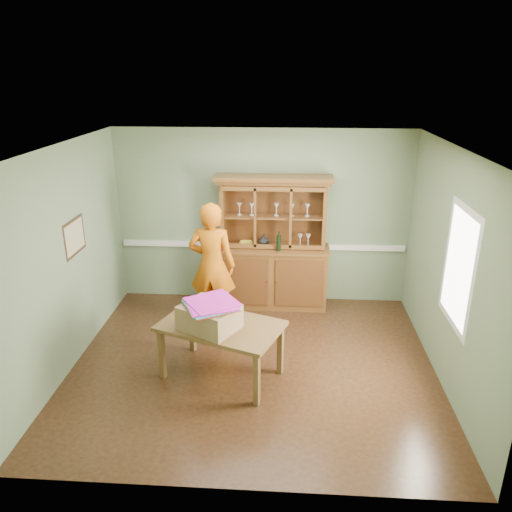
# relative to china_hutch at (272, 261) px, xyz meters

# --- Properties ---
(floor) EXTENTS (4.50, 4.50, 0.00)m
(floor) POSITION_rel_china_hutch_xyz_m (-0.17, -1.77, -0.72)
(floor) COLOR #4D2D18
(floor) RESTS_ON ground
(ceiling) EXTENTS (4.50, 4.50, 0.00)m
(ceiling) POSITION_rel_china_hutch_xyz_m (-0.17, -1.77, 1.98)
(ceiling) COLOR white
(ceiling) RESTS_ON wall_back
(wall_back) EXTENTS (4.50, 0.00, 4.50)m
(wall_back) POSITION_rel_china_hutch_xyz_m (-0.17, 0.23, 0.63)
(wall_back) COLOR gray
(wall_back) RESTS_ON floor
(wall_left) EXTENTS (0.00, 4.00, 4.00)m
(wall_left) POSITION_rel_china_hutch_xyz_m (-2.42, -1.77, 0.63)
(wall_left) COLOR gray
(wall_left) RESTS_ON floor
(wall_right) EXTENTS (0.00, 4.00, 4.00)m
(wall_right) POSITION_rel_china_hutch_xyz_m (2.08, -1.77, 0.63)
(wall_right) COLOR gray
(wall_right) RESTS_ON floor
(wall_front) EXTENTS (4.50, 0.00, 4.50)m
(wall_front) POSITION_rel_china_hutch_xyz_m (-0.17, -3.77, 0.63)
(wall_front) COLOR gray
(wall_front) RESTS_ON floor
(chair_rail) EXTENTS (4.41, 0.05, 0.08)m
(chair_rail) POSITION_rel_china_hutch_xyz_m (-0.17, 0.21, 0.18)
(chair_rail) COLOR white
(chair_rail) RESTS_ON wall_back
(framed_map) EXTENTS (0.03, 0.60, 0.46)m
(framed_map) POSITION_rel_china_hutch_xyz_m (-2.40, -1.47, 0.83)
(framed_map) COLOR #372716
(framed_map) RESTS_ON wall_left
(window_panel) EXTENTS (0.03, 0.96, 1.36)m
(window_panel) POSITION_rel_china_hutch_xyz_m (2.06, -2.07, 0.78)
(window_panel) COLOR white
(window_panel) RESTS_ON wall_right
(china_hutch) EXTENTS (1.73, 0.57, 2.04)m
(china_hutch) POSITION_rel_china_hutch_xyz_m (0.00, 0.00, 0.00)
(china_hutch) COLOR brown
(china_hutch) RESTS_ON floor
(dining_table) EXTENTS (1.59, 1.28, 0.69)m
(dining_table) POSITION_rel_china_hutch_xyz_m (-0.54, -2.02, -0.11)
(dining_table) COLOR brown
(dining_table) RESTS_ON floor
(cardboard_box) EXTENTS (0.77, 0.72, 0.29)m
(cardboard_box) POSITION_rel_china_hutch_xyz_m (-0.65, -2.12, 0.12)
(cardboard_box) COLOR #95794D
(cardboard_box) RESTS_ON dining_table
(kite_stack) EXTENTS (0.70, 0.70, 0.06)m
(kite_stack) POSITION_rel_china_hutch_xyz_m (-0.63, -2.16, 0.29)
(kite_stack) COLOR red
(kite_stack) RESTS_ON cardboard_box
(person) EXTENTS (0.70, 0.49, 1.82)m
(person) POSITION_rel_china_hutch_xyz_m (-0.83, -0.71, 0.19)
(person) COLOR orange
(person) RESTS_ON floor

